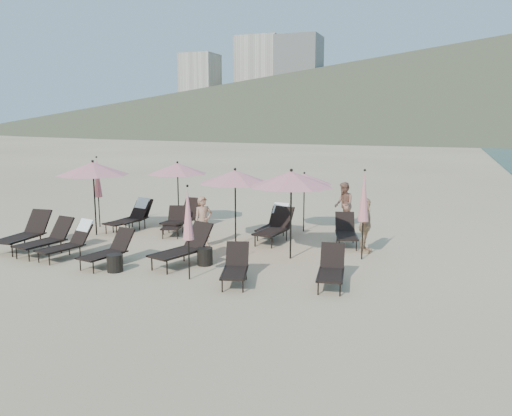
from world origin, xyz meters
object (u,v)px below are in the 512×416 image
at_px(umbrella_open_3, 178,169).
at_px(lounger_11, 346,231).
at_px(lounger_8, 184,216).
at_px(lounger_10, 275,222).
at_px(lounger_5, 331,268).
at_px(lounger_13, 47,238).
at_px(umbrella_closed_0, 188,214).
at_px(lounger_2, 109,250).
at_px(lounger_7, 174,222).
at_px(umbrella_open_0, 93,169).
at_px(lounger_3, 184,247).
at_px(side_table_1, 205,256).
at_px(lounger_0, 25,232).
at_px(side_table_0, 115,263).
at_px(lounger_1, 70,241).
at_px(umbrella_closed_2, 97,178).
at_px(beachgoer_b, 344,205).
at_px(lounger_9, 275,227).
at_px(lounger_12, 134,216).
at_px(umbrella_closed_1, 364,197).
at_px(lounger_6, 131,216).
at_px(beachgoer_a, 203,222).
at_px(umbrella_open_2, 291,179).
at_px(umbrella_open_1, 235,177).
at_px(umbrella_open_4, 304,179).
at_px(lounger_4, 236,266).
at_px(beachgoer_c, 365,225).

bearing_deg(umbrella_open_3, lounger_11, -7.38).
height_order(lounger_8, lounger_10, lounger_8).
bearing_deg(lounger_5, lounger_13, 171.48).
bearing_deg(umbrella_closed_0, lounger_2, 173.35).
relative_size(lounger_7, umbrella_open_0, 0.65).
bearing_deg(lounger_10, lounger_3, -102.86).
xyz_separation_m(lounger_13, side_table_1, (4.72, 0.61, -0.22)).
relative_size(lounger_0, lounger_5, 1.21).
bearing_deg(lounger_11, side_table_0, -150.42).
bearing_deg(side_table_1, lounger_13, -172.65).
xyz_separation_m(lounger_1, umbrella_closed_2, (-1.92, 3.69, 1.30)).
relative_size(lounger_8, beachgoer_b, 1.14).
height_order(lounger_9, umbrella_open_0, umbrella_open_0).
distance_m(lounger_12, side_table_1, 5.43).
xyz_separation_m(lounger_2, umbrella_closed_1, (6.08, 2.98, 1.31)).
distance_m(lounger_6, lounger_11, 7.43).
relative_size(lounger_11, beachgoer_a, 1.10).
bearing_deg(beachgoer_b, lounger_7, -81.98).
relative_size(lounger_2, lounger_8, 0.88).
bearing_deg(lounger_1, side_table_1, 22.64).
relative_size(lounger_11, umbrella_open_0, 0.67).
xyz_separation_m(lounger_3, lounger_9, (1.37, 3.35, -0.01)).
bearing_deg(lounger_5, lounger_10, 114.02).
xyz_separation_m(umbrella_open_2, side_table_0, (-3.74, -2.77, -1.98)).
xyz_separation_m(lounger_1, lounger_12, (-0.57, 3.84, -0.01)).
height_order(lounger_9, lounger_12, lounger_9).
bearing_deg(lounger_6, umbrella_open_1, 3.47).
xyz_separation_m(lounger_2, umbrella_open_1, (2.19, 3.27, 1.68)).
xyz_separation_m(lounger_10, lounger_13, (-5.32, -4.47, -0.04)).
relative_size(umbrella_open_3, umbrella_closed_0, 1.03).
bearing_deg(umbrella_closed_1, lounger_7, 172.02).
bearing_deg(umbrella_open_4, beachgoer_a, -124.17).
height_order(umbrella_open_1, beachgoer_a, umbrella_open_1).
height_order(lounger_2, lounger_9, lounger_9).
bearing_deg(umbrella_closed_0, lounger_3, 125.24).
relative_size(umbrella_open_1, side_table_1, 5.13).
height_order(lounger_4, lounger_11, lounger_11).
bearing_deg(lounger_11, umbrella_open_1, -174.52).
distance_m(lounger_1, umbrella_open_0, 3.32).
bearing_deg(lounger_6, side_table_1, -22.13).
distance_m(lounger_4, beachgoer_c, 4.58).
height_order(umbrella_open_4, umbrella_closed_1, umbrella_closed_1).
distance_m(lounger_3, lounger_9, 3.62).
bearing_deg(umbrella_closed_1, lounger_0, -165.56).
xyz_separation_m(lounger_2, lounger_7, (-0.32, 3.88, -0.00)).
relative_size(lounger_1, umbrella_closed_2, 0.66).
relative_size(lounger_4, side_table_1, 3.39).
bearing_deg(lounger_2, umbrella_closed_0, 3.94).
relative_size(lounger_12, umbrella_closed_2, 0.68).
distance_m(umbrella_open_0, umbrella_closed_0, 6.12).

